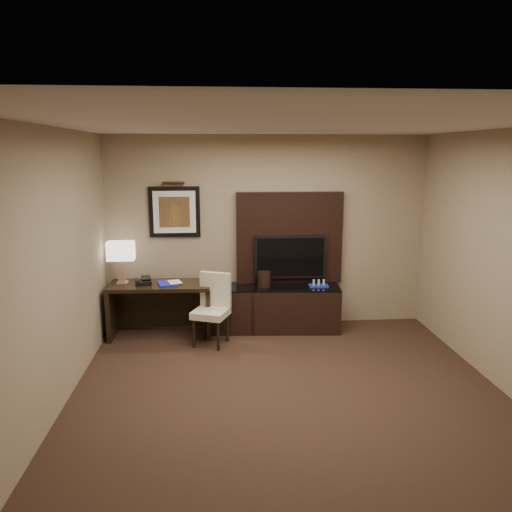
{
  "coord_description": "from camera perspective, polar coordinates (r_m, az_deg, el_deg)",
  "views": [
    {
      "loc": [
        -0.7,
        -4.46,
        2.46
      ],
      "look_at": [
        -0.22,
        1.8,
        1.15
      ],
      "focal_mm": 35.0,
      "sensor_mm": 36.0,
      "label": 1
    }
  ],
  "objects": [
    {
      "name": "credenza",
      "position": [
        7.03,
        2.0,
        -5.97
      ],
      "size": [
        1.86,
        0.63,
        0.63
      ],
      "primitive_type": "cube",
      "rotation": [
        0.0,
        0.0,
        -0.07
      ],
      "color": "black",
      "rests_on": "floor"
    },
    {
      "name": "desk_chair",
      "position": [
        6.49,
        -5.21,
        -6.45
      ],
      "size": [
        0.56,
        0.6,
        0.87
      ],
      "primitive_type": null,
      "rotation": [
        0.0,
        0.0,
        -0.38
      ],
      "color": "beige",
      "rests_on": "floor"
    },
    {
      "name": "wall_back",
      "position": [
        7.08,
        1.36,
        2.77
      ],
      "size": [
        4.5,
        0.01,
        2.7
      ],
      "primitive_type": "cube",
      "color": "gray",
      "rests_on": "floor"
    },
    {
      "name": "tv",
      "position": [
        7.02,
        3.91,
        -0.07
      ],
      "size": [
        1.0,
        0.08,
        0.6
      ],
      "primitive_type": "cube",
      "color": "black",
      "rests_on": "tv_wall_panel"
    },
    {
      "name": "artwork",
      "position": [
        7.01,
        -9.29,
        5.0
      ],
      "size": [
        0.7,
        0.04,
        0.7
      ],
      "primitive_type": "cube",
      "color": "black",
      "rests_on": "wall_back"
    },
    {
      "name": "picture_light",
      "position": [
        6.94,
        -9.42,
        8.25
      ],
      "size": [
        0.04,
        0.04,
        0.3
      ],
      "primitive_type": "cylinder",
      "color": "#433215",
      "rests_on": "wall_back"
    },
    {
      "name": "ice_bucket",
      "position": [
        6.93,
        0.93,
        -2.63
      ],
      "size": [
        0.19,
        0.19,
        0.21
      ],
      "primitive_type": "cylinder",
      "rotation": [
        0.0,
        0.0,
        0.01
      ],
      "color": "black",
      "rests_on": "credenza"
    },
    {
      "name": "desk_phone",
      "position": [
        6.81,
        -12.74,
        -2.8
      ],
      "size": [
        0.24,
        0.22,
        0.1
      ],
      "primitive_type": null,
      "rotation": [
        0.0,
        0.0,
        0.24
      ],
      "color": "black",
      "rests_on": "desk"
    },
    {
      "name": "minibar_tray",
      "position": [
        6.99,
        7.18,
        -3.09
      ],
      "size": [
        0.27,
        0.16,
        0.09
      ],
      "primitive_type": null,
      "rotation": [
        0.0,
        0.0,
        -0.02
      ],
      "color": "#1A31A9",
      "rests_on": "credenza"
    },
    {
      "name": "desk",
      "position": [
        6.93,
        -10.85,
        -6.03
      ],
      "size": [
        1.37,
        0.62,
        0.73
      ],
      "primitive_type": "cube",
      "rotation": [
        0.0,
        0.0,
        -0.03
      ],
      "color": "black",
      "rests_on": "floor"
    },
    {
      "name": "ceiling",
      "position": [
        4.52,
        4.7,
        14.8
      ],
      "size": [
        4.5,
        5.0,
        0.01
      ],
      "primitive_type": "cube",
      "color": "silver",
      "rests_on": "wall_back"
    },
    {
      "name": "wall_left",
      "position": [
        4.85,
        -22.91,
        -2.39
      ],
      "size": [
        0.01,
        5.0,
        2.7
      ],
      "primitive_type": "cube",
      "color": "gray",
      "rests_on": "floor"
    },
    {
      "name": "blue_folder",
      "position": [
        6.79,
        -10.12,
        -3.09
      ],
      "size": [
        0.3,
        0.36,
        0.02
      ],
      "primitive_type": "cube",
      "rotation": [
        0.0,
        0.0,
        0.24
      ],
      "color": "#181EA1",
      "rests_on": "desk"
    },
    {
      "name": "wall_front",
      "position": [
        2.36,
        14.04,
        -16.71
      ],
      "size": [
        4.5,
        0.01,
        2.7
      ],
      "primitive_type": "cube",
      "color": "gray",
      "rests_on": "floor"
    },
    {
      "name": "table_lamp",
      "position": [
        6.9,
        -15.14,
        -0.51
      ],
      "size": [
        0.42,
        0.29,
        0.62
      ],
      "primitive_type": null,
      "rotation": [
        0.0,
        0.0,
        -0.21
      ],
      "color": "#9B7661",
      "rests_on": "desk"
    },
    {
      "name": "floor",
      "position": [
        5.14,
        4.17,
        -16.89
      ],
      "size": [
        4.5,
        5.0,
        0.01
      ],
      "primitive_type": "cube",
      "color": "black",
      "rests_on": "ground"
    },
    {
      "name": "tv_wall_panel",
      "position": [
        7.07,
        3.83,
        2.08
      ],
      "size": [
        1.5,
        0.12,
        1.3
      ],
      "primitive_type": "cube",
      "color": "black",
      "rests_on": "wall_back"
    },
    {
      "name": "book",
      "position": [
        6.77,
        -9.97,
        -2.24
      ],
      "size": [
        0.16,
        0.07,
        0.22
      ],
      "primitive_type": "imported",
      "rotation": [
        0.0,
        0.0,
        0.31
      ],
      "color": "#BDB895",
      "rests_on": "desk"
    }
  ]
}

